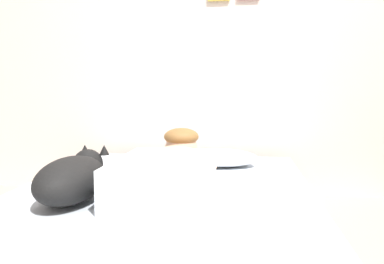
{
  "coord_description": "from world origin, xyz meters",
  "views": [
    {
      "loc": [
        0.08,
        -1.7,
        0.8
      ],
      "look_at": [
        -0.2,
        0.52,
        0.56
      ],
      "focal_mm": 37.39,
      "sensor_mm": 36.0,
      "label": 1
    }
  ],
  "objects_px": {
    "dog": "(74,177)",
    "coffee_cup": "(195,167)",
    "pillow": "(217,158)",
    "bed": "(165,219)",
    "cell_phone": "(194,203)",
    "person_lying": "(170,168)"
  },
  "relations": [
    {
      "from": "pillow",
      "to": "person_lying",
      "type": "bearing_deg",
      "value": -106.44
    },
    {
      "from": "person_lying",
      "to": "dog",
      "type": "relative_size",
      "value": 1.6
    },
    {
      "from": "bed",
      "to": "person_lying",
      "type": "relative_size",
      "value": 2.25
    },
    {
      "from": "dog",
      "to": "coffee_cup",
      "type": "xyz_separation_m",
      "value": [
        0.46,
        0.64,
        -0.07
      ]
    },
    {
      "from": "person_lying",
      "to": "coffee_cup",
      "type": "height_order",
      "value": "person_lying"
    },
    {
      "from": "cell_phone",
      "to": "pillow",
      "type": "bearing_deg",
      "value": 87.17
    },
    {
      "from": "pillow",
      "to": "coffee_cup",
      "type": "relative_size",
      "value": 4.16
    },
    {
      "from": "bed",
      "to": "pillow",
      "type": "relative_size",
      "value": 3.97
    },
    {
      "from": "pillow",
      "to": "dog",
      "type": "xyz_separation_m",
      "value": [
        -0.58,
        -0.88,
        0.05
      ]
    },
    {
      "from": "dog",
      "to": "coffee_cup",
      "type": "distance_m",
      "value": 0.79
    },
    {
      "from": "dog",
      "to": "person_lying",
      "type": "bearing_deg",
      "value": 32.07
    },
    {
      "from": "bed",
      "to": "dog",
      "type": "height_order",
      "value": "dog"
    },
    {
      "from": "pillow",
      "to": "person_lying",
      "type": "xyz_separation_m",
      "value": [
        -0.19,
        -0.64,
        0.05
      ]
    },
    {
      "from": "pillow",
      "to": "bed",
      "type": "bearing_deg",
      "value": -110.12
    },
    {
      "from": "bed",
      "to": "person_lying",
      "type": "distance_m",
      "value": 0.27
    },
    {
      "from": "pillow",
      "to": "dog",
      "type": "height_order",
      "value": "dog"
    },
    {
      "from": "dog",
      "to": "cell_phone",
      "type": "relative_size",
      "value": 4.11
    },
    {
      "from": "bed",
      "to": "pillow",
      "type": "height_order",
      "value": "pillow"
    },
    {
      "from": "bed",
      "to": "coffee_cup",
      "type": "distance_m",
      "value": 0.44
    },
    {
      "from": "pillow",
      "to": "cell_phone",
      "type": "height_order",
      "value": "pillow"
    },
    {
      "from": "pillow",
      "to": "coffee_cup",
      "type": "bearing_deg",
      "value": -115.48
    },
    {
      "from": "person_lying",
      "to": "bed",
      "type": "bearing_deg",
      "value": 140.75
    }
  ]
}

